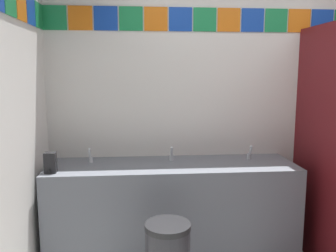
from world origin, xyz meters
TOP-DOWN VIEW (x-y plane):
  - wall_back at (0.00, 1.47)m, footprint 3.72×0.09m
  - vanity_counter at (-0.76, 1.14)m, footprint 2.11×0.60m
  - faucet_left at (-1.46, 1.23)m, footprint 0.04×0.10m
  - faucet_center at (-0.76, 1.23)m, footprint 0.04×0.10m
  - faucet_right at (-0.05, 1.23)m, footprint 0.04×0.10m
  - soap_dispenser at (-1.73, 0.96)m, footprint 0.09×0.09m

SIDE VIEW (x-z plane):
  - vanity_counter at x=-0.76m, z-range 0.01..0.87m
  - faucet_left at x=-1.46m, z-range 0.84..0.98m
  - faucet_center at x=-0.76m, z-range 0.84..0.98m
  - faucet_right at x=-0.05m, z-range 0.84..0.98m
  - soap_dispenser at x=-1.73m, z-range 0.85..1.01m
  - wall_back at x=0.00m, z-range 0.01..2.59m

